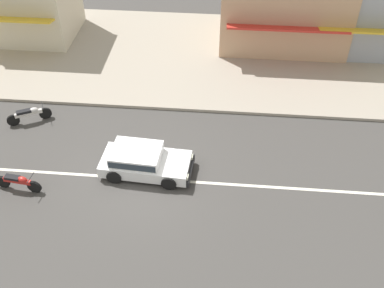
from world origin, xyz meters
TOP-DOWN VIEW (x-y plane):
  - ground_plane at (0.00, 0.00)m, footprint 160.00×160.00m
  - lane_centre_stripe at (0.00, 0.00)m, footprint 50.40×0.14m
  - kerb_strip at (0.00, 9.54)m, footprint 68.00×10.00m
  - hatchback_white_0 at (-0.09, 0.45)m, footprint 3.74×1.95m
  - motorcycle_0 at (-5.79, 3.14)m, footprint 1.83×1.04m
  - motorcycle_2 at (-4.70, -0.99)m, footprint 1.88×0.56m
  - shopfront_corner_warung at (6.00, 11.77)m, footprint 7.00×5.76m

SIDE VIEW (x-z plane):
  - ground_plane at x=0.00m, z-range 0.00..0.00m
  - lane_centre_stripe at x=0.00m, z-range 0.00..0.01m
  - kerb_strip at x=0.00m, z-range 0.00..0.15m
  - motorcycle_2 at x=-4.70m, z-range 0.02..0.82m
  - motorcycle_0 at x=-5.79m, z-range 0.03..0.82m
  - hatchback_white_0 at x=-0.09m, z-range 0.04..1.14m
  - shopfront_corner_warung at x=6.00m, z-range 0.16..4.78m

